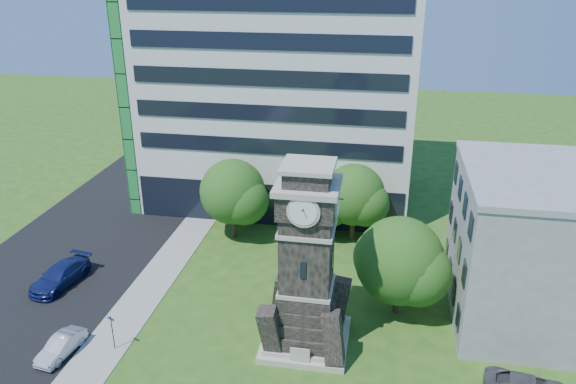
% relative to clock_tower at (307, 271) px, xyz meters
% --- Properties ---
extents(ground, '(160.00, 160.00, 0.00)m').
position_rel_clock_tower_xyz_m(ground, '(-3.00, -2.00, -5.28)').
color(ground, '#275317').
rests_on(ground, ground).
extents(sidewalk, '(3.00, 70.00, 0.06)m').
position_rel_clock_tower_xyz_m(sidewalk, '(-12.50, 3.00, -5.25)').
color(sidewalk, gray).
rests_on(sidewalk, ground).
extents(street, '(14.00, 80.00, 0.02)m').
position_rel_clock_tower_xyz_m(street, '(-21.00, 3.00, -5.27)').
color(street, black).
rests_on(street, ground).
extents(clock_tower, '(5.40, 5.40, 12.22)m').
position_rel_clock_tower_xyz_m(clock_tower, '(0.00, 0.00, 0.00)').
color(clock_tower, '#BAB4A2').
rests_on(clock_tower, ground).
extents(office_tall, '(26.20, 15.11, 28.60)m').
position_rel_clock_tower_xyz_m(office_tall, '(-6.20, 23.84, 8.94)').
color(office_tall, silver).
rests_on(office_tall, ground).
extents(office_low, '(15.20, 12.20, 10.40)m').
position_rel_clock_tower_xyz_m(office_low, '(16.97, 6.00, -0.07)').
color(office_low, '#9B9DA0').
rests_on(office_low, ground).
extents(car_street_mid, '(1.77, 3.80, 1.20)m').
position_rel_clock_tower_xyz_m(car_street_mid, '(-14.82, -3.93, -4.68)').
color(car_street_mid, '#AAADB2').
rests_on(car_street_mid, ground).
extents(car_street_north, '(3.07, 5.66, 1.56)m').
position_rel_clock_tower_xyz_m(car_street_north, '(-19.27, 3.52, -4.50)').
color(car_street_north, navy).
rests_on(car_street_north, ground).
extents(street_sign, '(0.59, 0.06, 2.45)m').
position_rel_clock_tower_xyz_m(street_sign, '(-11.80, -2.88, -3.75)').
color(street_sign, black).
rests_on(street_sign, ground).
extents(tree_nw, '(6.22, 5.65, 7.18)m').
position_rel_clock_tower_xyz_m(tree_nw, '(-8.35, 13.47, -1.11)').
color(tree_nw, '#332114').
rests_on(tree_nw, ground).
extents(tree_nc, '(5.55, 5.05, 6.35)m').
position_rel_clock_tower_xyz_m(tree_nc, '(-1.05, 14.82, -1.61)').
color(tree_nc, '#332114').
rests_on(tree_nc, ground).
extents(tree_ne, '(5.82, 5.29, 6.93)m').
position_rel_clock_tower_xyz_m(tree_ne, '(1.96, 14.81, -1.17)').
color(tree_ne, '#332114').
rests_on(tree_ne, ground).
extents(tree_east, '(6.62, 6.01, 7.11)m').
position_rel_clock_tower_xyz_m(tree_east, '(5.75, 4.40, -1.35)').
color(tree_east, '#332114').
rests_on(tree_east, ground).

